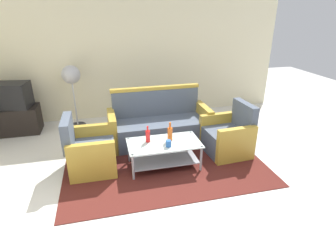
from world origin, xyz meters
name	(u,v)px	position (x,y,z in m)	size (l,w,h in m)	color
ground_plane	(171,189)	(0.00, 0.00, 0.00)	(14.00, 14.00, 0.00)	silver
wall_back	(136,52)	(0.00, 3.06, 1.40)	(6.52, 0.12, 2.80)	beige
rug	(163,160)	(0.07, 0.77, 0.01)	(3.07, 2.24, 0.01)	#511E19
couch	(159,125)	(0.16, 1.50, 0.32)	(1.81, 0.76, 0.96)	#4C5666
armchair_left	(90,152)	(-1.05, 0.81, 0.29)	(0.70, 0.76, 0.85)	#4C5666
armchair_right	(228,137)	(1.19, 0.80, 0.29)	(0.74, 0.80, 0.85)	#4C5666
coffee_table	(164,151)	(0.04, 0.61, 0.27)	(1.10, 0.60, 0.40)	silver
bottle_red	(148,136)	(-0.18, 0.70, 0.51)	(0.07, 0.07, 0.26)	red
bottle_orange	(170,134)	(0.15, 0.66, 0.52)	(0.08, 0.08, 0.30)	#D85919
cup	(169,143)	(0.08, 0.47, 0.46)	(0.08, 0.08, 0.10)	#2659A5
tv_stand	(18,120)	(-2.45, 2.55, 0.26)	(0.80, 0.50, 0.52)	black
television	(12,95)	(-2.45, 2.55, 0.76)	(0.67, 0.54, 0.48)	black
pedestal_fan	(71,78)	(-1.35, 2.60, 1.01)	(0.36, 0.36, 1.27)	#2D2D33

